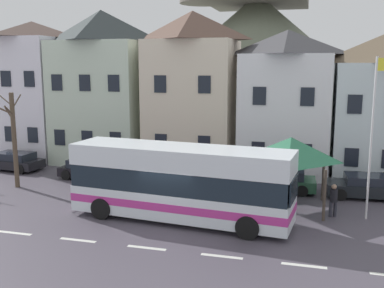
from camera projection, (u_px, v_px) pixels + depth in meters
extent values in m
cube|color=#4E4753|center=(169.00, 225.00, 20.18)|extent=(40.00, 60.00, 0.06)
cube|color=silver|center=(15.00, 233.00, 19.08)|extent=(1.60, 0.20, 0.01)
cube|color=silver|center=(78.00, 240.00, 18.30)|extent=(1.60, 0.20, 0.01)
cube|color=silver|center=(147.00, 248.00, 17.53)|extent=(1.60, 0.20, 0.01)
cube|color=silver|center=(222.00, 256.00, 16.76)|extent=(1.60, 0.20, 0.01)
cube|color=silver|center=(304.00, 266.00, 15.98)|extent=(1.60, 0.20, 0.01)
cube|color=white|center=(36.00, 98.00, 35.02)|extent=(5.68, 6.80, 9.06)
pyramid|color=brown|center=(32.00, 30.00, 34.11)|extent=(5.68, 6.80, 1.27)
cube|color=black|center=(10.00, 134.00, 32.17)|extent=(0.80, 0.06, 1.10)
cube|color=black|center=(33.00, 135.00, 31.68)|extent=(0.80, 0.06, 1.10)
cube|color=black|center=(6.00, 79.00, 31.48)|extent=(0.80, 0.06, 1.10)
cube|color=black|center=(29.00, 79.00, 30.99)|extent=(0.80, 0.06, 1.10)
cube|color=silver|center=(104.00, 102.00, 32.78)|extent=(6.32, 5.37, 8.72)
pyramid|color=#333B3C|center=(101.00, 26.00, 31.83)|extent=(6.32, 5.37, 2.19)
cube|color=black|center=(60.00, 137.00, 31.14)|extent=(0.80, 0.06, 1.10)
cube|color=black|center=(87.00, 139.00, 30.60)|extent=(0.80, 0.06, 1.10)
cube|color=black|center=(115.00, 140.00, 30.06)|extent=(0.80, 0.06, 1.10)
cube|color=black|center=(57.00, 83.00, 30.48)|extent=(0.80, 0.06, 1.10)
cube|color=black|center=(85.00, 83.00, 29.94)|extent=(0.80, 0.06, 1.10)
cube|color=black|center=(114.00, 83.00, 29.39)|extent=(0.80, 0.06, 1.10)
cube|color=beige|center=(192.00, 105.00, 30.85)|extent=(5.82, 5.00, 8.70)
pyramid|color=brown|center=(192.00, 26.00, 29.92)|extent=(5.82, 5.00, 1.93)
cube|color=black|center=(161.00, 142.00, 29.22)|extent=(0.80, 0.06, 1.10)
cube|color=black|center=(204.00, 144.00, 28.47)|extent=(0.80, 0.06, 1.10)
cube|color=black|center=(160.00, 84.00, 28.56)|extent=(0.80, 0.06, 1.10)
cube|color=black|center=(204.00, 85.00, 27.81)|extent=(0.80, 0.06, 1.10)
cube|color=white|center=(285.00, 114.00, 29.64)|extent=(5.64, 5.68, 7.74)
pyramid|color=#414044|center=(288.00, 42.00, 28.82)|extent=(5.64, 5.68, 1.56)
cube|color=black|center=(258.00, 151.00, 27.63)|extent=(0.80, 0.06, 1.10)
cube|color=black|center=(305.00, 153.00, 26.90)|extent=(0.80, 0.06, 1.10)
cube|color=black|center=(259.00, 96.00, 27.04)|extent=(0.80, 0.06, 1.10)
cube|color=black|center=(307.00, 97.00, 26.31)|extent=(0.80, 0.06, 1.10)
cube|color=black|center=(351.00, 157.00, 26.24)|extent=(0.80, 0.06, 1.10)
cube|color=black|center=(355.00, 104.00, 25.69)|extent=(0.80, 0.06, 1.10)
cone|color=#646A57|center=(256.00, 63.00, 48.52)|extent=(34.47, 34.47, 14.50)
cube|color=white|center=(180.00, 202.00, 20.55)|extent=(10.39, 3.44, 1.21)
cube|color=#BF338C|center=(180.00, 201.00, 20.54)|extent=(10.41, 3.46, 0.36)
cube|color=#19232D|center=(180.00, 178.00, 20.35)|extent=(10.29, 3.39, 1.02)
cube|color=white|center=(180.00, 157.00, 20.18)|extent=(10.39, 3.44, 0.96)
cube|color=#19232D|center=(294.00, 189.00, 18.56)|extent=(0.26, 2.06, 0.98)
cylinder|color=black|center=(260.00, 210.00, 20.48)|extent=(1.02, 0.38, 1.00)
cylinder|color=black|center=(247.00, 228.00, 18.31)|extent=(1.02, 0.38, 1.00)
cylinder|color=black|center=(126.00, 195.00, 22.91)|extent=(1.02, 0.38, 1.00)
cylinder|color=black|center=(101.00, 209.00, 20.74)|extent=(1.02, 0.38, 1.00)
cylinder|color=#473D33|center=(260.00, 174.00, 24.37)|extent=(0.14, 0.14, 2.40)
cylinder|color=#473D33|center=(323.00, 178.00, 23.51)|extent=(0.14, 0.14, 2.40)
cylinder|color=#473D33|center=(252.00, 190.00, 21.23)|extent=(0.14, 0.14, 2.40)
cylinder|color=#473D33|center=(324.00, 196.00, 20.38)|extent=(0.14, 0.14, 2.40)
pyramid|color=#276949|center=(291.00, 149.00, 22.06)|extent=(3.60, 3.60, 1.17)
cube|color=black|center=(13.00, 163.00, 30.50)|extent=(4.20, 2.10, 0.57)
cube|color=#1E232D|center=(15.00, 156.00, 30.35)|extent=(2.56, 1.76, 0.47)
cylinder|color=black|center=(6.00, 161.00, 31.76)|extent=(0.65, 0.25, 0.64)
cylinder|color=black|center=(20.00, 169.00, 29.29)|extent=(0.65, 0.25, 0.64)
cylinder|color=black|center=(37.00, 164.00, 30.87)|extent=(0.65, 0.25, 0.64)
cube|color=black|center=(92.00, 171.00, 28.15)|extent=(3.96, 2.11, 0.55)
cube|color=#1E232D|center=(89.00, 163.00, 28.12)|extent=(2.41, 1.78, 0.50)
cylinder|color=black|center=(116.00, 172.00, 28.59)|extent=(0.65, 0.24, 0.64)
cylinder|color=black|center=(102.00, 178.00, 26.95)|extent=(0.65, 0.24, 0.64)
cylinder|color=black|center=(82.00, 169.00, 29.41)|extent=(0.65, 0.24, 0.64)
cylinder|color=black|center=(66.00, 175.00, 27.77)|extent=(0.65, 0.24, 0.64)
cube|color=black|center=(364.00, 189.00, 24.17)|extent=(4.09, 2.15, 0.60)
cube|color=#1E232D|center=(368.00, 179.00, 24.04)|extent=(2.49, 1.81, 0.46)
cylinder|color=black|center=(341.00, 195.00, 23.58)|extent=(0.65, 0.25, 0.64)
cylinder|color=black|center=(337.00, 186.00, 25.30)|extent=(0.65, 0.25, 0.64)
cube|color=#28583A|center=(276.00, 183.00, 25.40)|extent=(4.48, 2.05, 0.60)
cube|color=#1E232D|center=(280.00, 173.00, 25.25)|extent=(2.71, 1.74, 0.49)
cylinder|color=black|center=(249.00, 188.00, 24.89)|extent=(0.65, 0.23, 0.64)
cylinder|color=black|center=(251.00, 180.00, 26.58)|extent=(0.65, 0.23, 0.64)
cylinder|color=black|center=(302.00, 191.00, 24.27)|extent=(0.65, 0.23, 0.64)
cylinder|color=black|center=(301.00, 183.00, 25.96)|extent=(0.65, 0.23, 0.64)
cylinder|color=#38332D|center=(287.00, 205.00, 21.65)|extent=(0.12, 0.12, 0.74)
cylinder|color=#38332D|center=(287.00, 204.00, 21.83)|extent=(0.12, 0.12, 0.74)
cylinder|color=#512323|center=(288.00, 192.00, 21.62)|extent=(0.30, 0.30, 0.65)
sphere|color=#D1AD89|center=(288.00, 183.00, 21.55)|extent=(0.24, 0.24, 0.24)
cylinder|color=#2D2D38|center=(331.00, 209.00, 21.06)|extent=(0.16, 0.16, 0.78)
cylinder|color=#2D2D38|center=(335.00, 209.00, 21.08)|extent=(0.16, 0.16, 0.78)
cylinder|color=black|center=(334.00, 196.00, 20.96)|extent=(0.36, 0.36, 0.61)
sphere|color=#9E7A60|center=(334.00, 187.00, 20.89)|extent=(0.24, 0.24, 0.24)
cube|color=#473828|center=(262.00, 188.00, 24.47)|extent=(1.65, 0.45, 0.08)
cube|color=#473828|center=(263.00, 183.00, 24.64)|extent=(1.65, 0.06, 0.40)
cube|color=#2D2D33|center=(249.00, 191.00, 24.70)|extent=(0.08, 0.36, 0.45)
cube|color=#2D2D33|center=(276.00, 193.00, 24.32)|extent=(0.08, 0.36, 0.45)
cylinder|color=silver|center=(371.00, 140.00, 20.18)|extent=(0.10, 0.10, 7.45)
cylinder|color=brown|center=(14.00, 141.00, 25.78)|extent=(0.26, 0.26, 5.53)
cylinder|color=brown|center=(1.00, 109.00, 25.25)|extent=(1.02, 0.80, 0.70)
cylinder|color=brown|center=(1.00, 97.00, 25.35)|extent=(1.18, 0.36, 1.07)
cylinder|color=brown|center=(9.00, 111.00, 24.90)|extent=(0.48, 1.17, 0.66)
cylinder|color=brown|center=(9.00, 114.00, 25.75)|extent=(0.77, 0.38, 0.75)
cylinder|color=brown|center=(16.00, 102.00, 25.38)|extent=(0.61, 0.21, 0.87)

